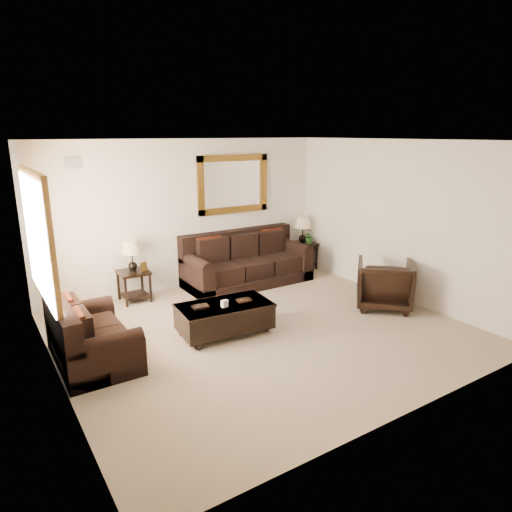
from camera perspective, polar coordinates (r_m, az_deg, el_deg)
room at (r=6.31m, az=0.90°, el=1.90°), size 5.51×5.01×2.71m
window at (r=6.18m, az=-25.49°, el=2.02°), size 0.07×1.96×1.66m
mirror at (r=8.80m, az=-2.84°, el=8.96°), size 1.50×0.06×1.10m
air_vent at (r=7.75m, az=-21.91°, el=10.78°), size 0.25×0.02×0.18m
sofa at (r=8.72m, az=-1.27°, el=-1.11°), size 2.40×1.04×0.98m
loveseat at (r=6.16m, az=-20.24°, el=-9.71°), size 0.88×1.48×0.83m
end_table_left at (r=7.94m, az=-15.18°, el=-0.67°), size 0.49×0.49×1.08m
end_table_right at (r=9.61m, az=5.84°, el=2.68°), size 0.51×0.51×1.12m
coffee_table at (r=6.58m, az=-3.96°, el=-7.38°), size 1.38×0.83×0.56m
armchair at (r=7.76m, az=15.76°, el=-3.12°), size 1.17×1.17×0.88m
potted_plant at (r=9.62m, az=6.69°, el=2.27°), size 0.28×0.31×0.22m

